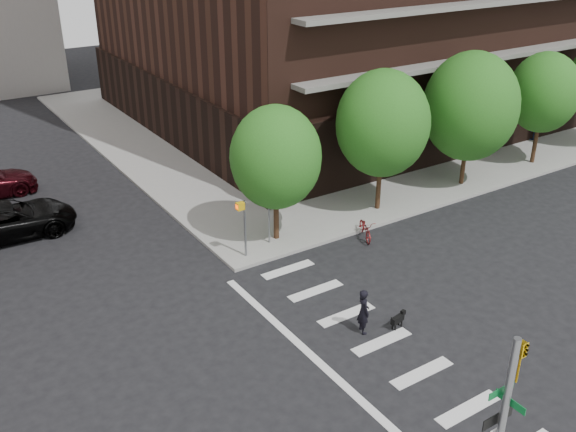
{
  "coord_description": "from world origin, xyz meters",
  "views": [
    {
      "loc": [
        -9.79,
        -13.59,
        13.6
      ],
      "look_at": [
        3.0,
        6.0,
        2.5
      ],
      "focal_mm": 40.0,
      "sensor_mm": 36.0,
      "label": 1
    }
  ],
  "objects_px": {
    "dog_walker": "(363,311)",
    "pedestrian_far": "(536,130)",
    "parked_car_black": "(9,220)",
    "scooter": "(365,228)"
  },
  "relations": [
    {
      "from": "dog_walker",
      "to": "pedestrian_far",
      "type": "distance_m",
      "value": 24.59
    },
    {
      "from": "parked_car_black",
      "to": "pedestrian_far",
      "type": "xyz_separation_m",
      "value": [
        31.34,
        -4.69,
        0.1
      ]
    },
    {
      "from": "dog_walker",
      "to": "pedestrian_far",
      "type": "relative_size",
      "value": 1.11
    },
    {
      "from": "pedestrian_far",
      "to": "dog_walker",
      "type": "bearing_deg",
      "value": -53.52
    },
    {
      "from": "scooter",
      "to": "dog_walker",
      "type": "height_order",
      "value": "dog_walker"
    },
    {
      "from": "pedestrian_far",
      "to": "parked_car_black",
      "type": "bearing_deg",
      "value": -86.12
    },
    {
      "from": "parked_car_black",
      "to": "pedestrian_far",
      "type": "relative_size",
      "value": 3.83
    },
    {
      "from": "scooter",
      "to": "pedestrian_far",
      "type": "xyz_separation_m",
      "value": [
        17.71,
        4.4,
        0.45
      ]
    },
    {
      "from": "parked_car_black",
      "to": "dog_walker",
      "type": "distance_m",
      "value": 17.21
    },
    {
      "from": "scooter",
      "to": "dog_walker",
      "type": "relative_size",
      "value": 1.06
    }
  ]
}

